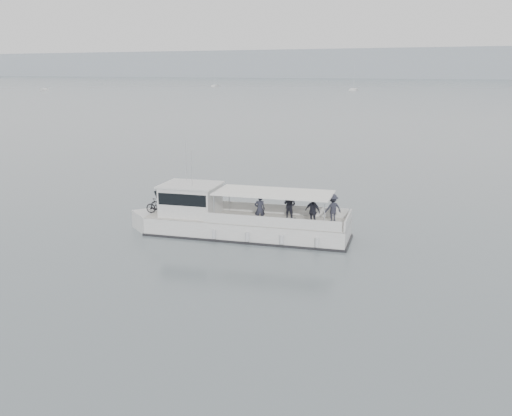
% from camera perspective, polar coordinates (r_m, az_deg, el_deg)
% --- Properties ---
extents(ground, '(1400.00, 1400.00, 0.00)m').
position_cam_1_polar(ground, '(32.29, 4.67, -1.95)').
color(ground, slate).
rests_on(ground, ground).
extents(tour_boat, '(12.32, 4.81, 5.13)m').
position_cam_1_polar(tour_boat, '(30.62, -2.77, -1.15)').
color(tour_boat, white).
rests_on(tour_boat, ground).
extents(moored_fleet, '(321.98, 332.17, 10.29)m').
position_cam_1_polar(moored_fleet, '(211.77, 22.66, 10.42)').
color(moored_fleet, white).
rests_on(moored_fleet, ground).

